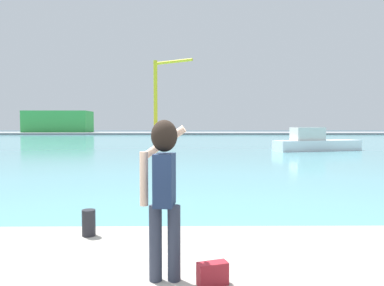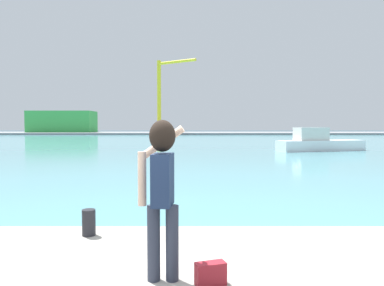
# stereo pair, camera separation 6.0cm
# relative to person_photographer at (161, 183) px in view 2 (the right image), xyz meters

# --- Properties ---
(ground_plane) EXTENTS (220.00, 220.00, 0.00)m
(ground_plane) POSITION_rel_person_photographer_xyz_m (-0.56, 50.08, -1.68)
(ground_plane) COLOR #334751
(harbor_water) EXTENTS (140.00, 100.00, 0.02)m
(harbor_water) POSITION_rel_person_photographer_xyz_m (-0.56, 52.08, -1.67)
(harbor_water) COLOR #599EA8
(harbor_water) RESTS_ON ground_plane
(far_shore_dock) EXTENTS (140.00, 20.00, 0.48)m
(far_shore_dock) POSITION_rel_person_photographer_xyz_m (-0.56, 92.08, -1.44)
(far_shore_dock) COLOR gray
(far_shore_dock) RESTS_ON ground_plane
(person_photographer) EXTENTS (0.53, 0.56, 1.74)m
(person_photographer) POSITION_rel_person_photographer_xyz_m (0.00, 0.00, 0.00)
(person_photographer) COLOR #2D3342
(person_photographer) RESTS_ON quay_promenade
(handbag) EXTENTS (0.35, 0.23, 0.24)m
(handbag) POSITION_rel_person_photographer_xyz_m (0.52, -0.12, -0.95)
(handbag) COLOR maroon
(handbag) RESTS_ON quay_promenade
(harbor_bollard) EXTENTS (0.20, 0.20, 0.40)m
(harbor_bollard) POSITION_rel_person_photographer_xyz_m (-1.25, 1.59, -0.87)
(harbor_bollard) COLOR black
(harbor_bollard) RESTS_ON quay_promenade
(boat_moored) EXTENTS (8.25, 3.95, 2.10)m
(boat_moored) POSITION_rel_person_photographer_xyz_m (11.68, 28.27, -0.93)
(boat_moored) COLOR white
(boat_moored) RESTS_ON harbor_water
(warehouse_left) EXTENTS (16.85, 8.26, 5.68)m
(warehouse_left) POSITION_rel_person_photographer_xyz_m (-34.81, 93.32, 1.64)
(warehouse_left) COLOR green
(warehouse_left) RESTS_ON far_shore_dock
(port_crane) EXTENTS (10.01, 6.55, 18.36)m
(port_crane) POSITION_rel_person_photographer_xyz_m (-7.06, 87.64, 9.87)
(port_crane) COLOR yellow
(port_crane) RESTS_ON far_shore_dock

